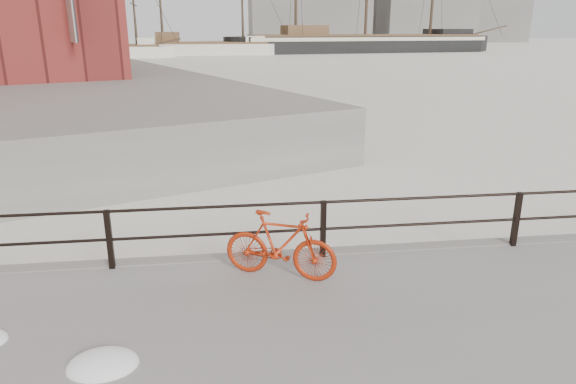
{
  "coord_description": "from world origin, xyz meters",
  "views": [
    {
      "loc": [
        -5.15,
        -8.08,
        4.1
      ],
      "look_at": [
        -3.88,
        1.5,
        1.0
      ],
      "focal_mm": 32.0,
      "sensor_mm": 36.0,
      "label": 1
    }
  ],
  "objects_px": {
    "barque_black": "(364,52)",
    "schooner_left": "(103,58)",
    "bicycle": "(280,245)",
    "schooner_mid": "(204,55)"
  },
  "relations": [
    {
      "from": "schooner_mid",
      "to": "schooner_left",
      "type": "bearing_deg",
      "value": -154.51
    },
    {
      "from": "schooner_left",
      "to": "bicycle",
      "type": "bearing_deg",
      "value": -80.16
    },
    {
      "from": "barque_black",
      "to": "schooner_left",
      "type": "height_order",
      "value": "barque_black"
    },
    {
      "from": "schooner_left",
      "to": "schooner_mid",
      "type": "bearing_deg",
      "value": 23.23
    },
    {
      "from": "barque_black",
      "to": "schooner_left",
      "type": "distance_m",
      "value": 43.63
    },
    {
      "from": "bicycle",
      "to": "schooner_left",
      "type": "distance_m",
      "value": 73.34
    },
    {
      "from": "bicycle",
      "to": "barque_black",
      "type": "bearing_deg",
      "value": 97.15
    },
    {
      "from": "bicycle",
      "to": "schooner_left",
      "type": "bearing_deg",
      "value": 127.21
    },
    {
      "from": "schooner_mid",
      "to": "schooner_left",
      "type": "relative_size",
      "value": 1.29
    },
    {
      "from": "barque_black",
      "to": "schooner_mid",
      "type": "relative_size",
      "value": 2.01
    }
  ]
}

